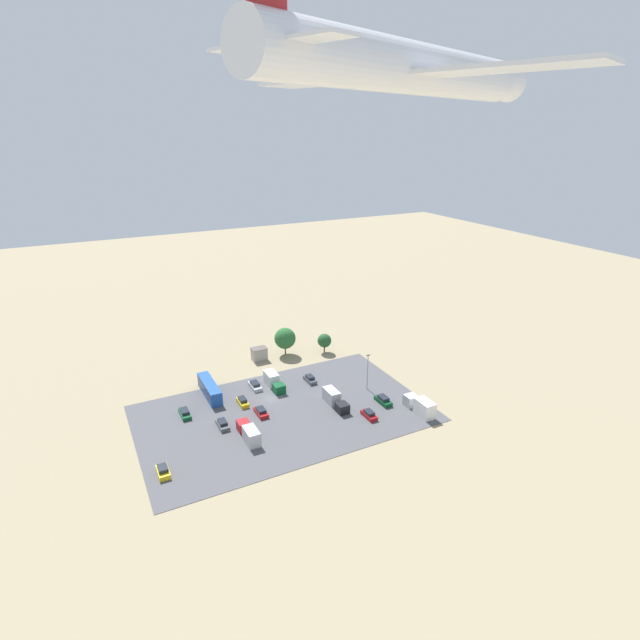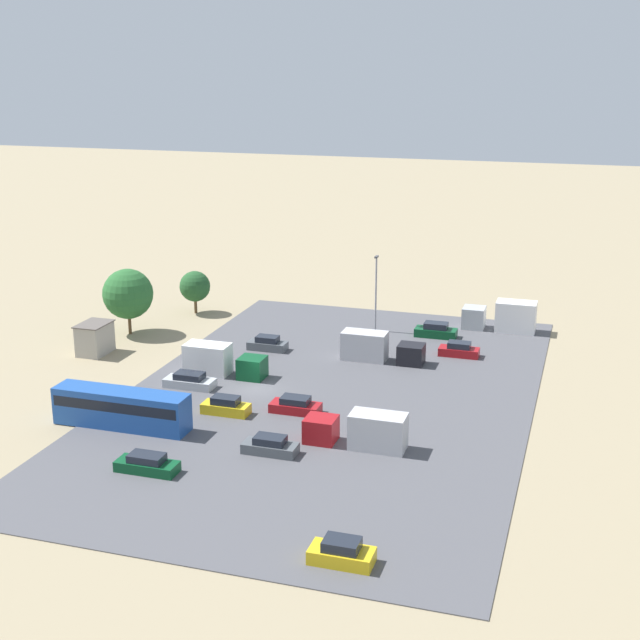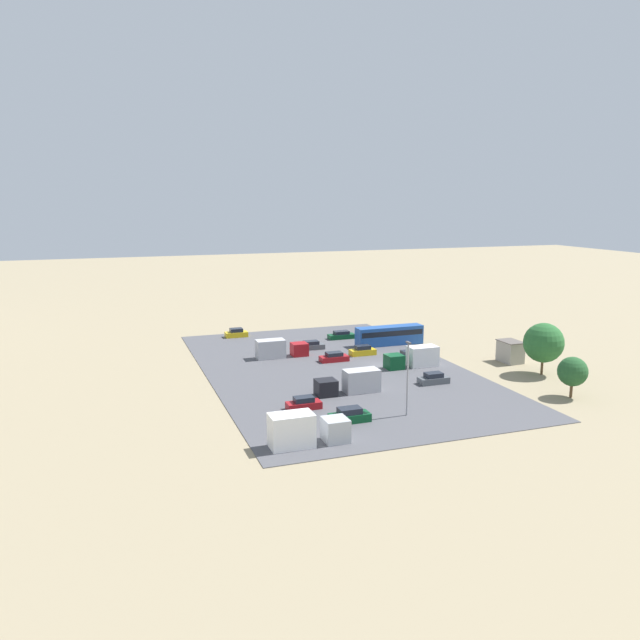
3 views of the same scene
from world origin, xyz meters
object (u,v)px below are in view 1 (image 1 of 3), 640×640
parked_car_0 (310,379)px  airplane (416,69)px  parked_car_8 (383,400)px  bus (210,388)px  parked_car_1 (223,424)px  parked_truck_2 (273,381)px  parked_truck_3 (249,433)px  parked_car_7 (163,471)px  shed_building (259,354)px  parked_car_4 (369,415)px  parked_car_5 (255,385)px  parked_truck_0 (421,406)px  parked_car_3 (261,412)px  parked_truck_1 (334,399)px  parked_car_6 (243,402)px  parked_car_2 (185,413)px

parked_car_0 → airplane: bearing=-105.6°
parked_car_8 → airplane: 75.50m
bus → parked_car_1: bearing=84.8°
parked_car_0 → parked_truck_2: (8.62, -1.68, 0.74)m
parked_car_0 → parked_truck_3: bearing=-142.7°
parked_car_7 → airplane: (-22.67, 34.83, 60.55)m
shed_building → parked_car_4: shed_building is taller
bus → airplane: size_ratio=0.29×
parked_car_5 → parked_truck_0: parked_truck_0 is taller
parked_car_3 → parked_car_8: bearing=163.0°
parked_truck_0 → parked_truck_1: 18.37m
parked_car_6 → parked_car_7: parked_car_7 is taller
parked_car_1 → parked_truck_2: parked_truck_2 is taller
parked_car_3 → parked_car_5: same height
parked_truck_1 → parked_car_5: bearing=-49.8°
parked_car_1 → parked_truck_2: size_ratio=0.54×
parked_truck_2 → parked_truck_3: bearing=55.3°
parked_truck_0 → parked_car_8: bearing=124.6°
parked_car_1 → parked_car_4: (-28.20, 10.45, 0.04)m
shed_building → parked_truck_0: parked_truck_0 is taller
parked_car_0 → parked_car_7: 42.22m
parked_car_5 → parked_truck_1: bearing=130.2°
parked_car_3 → parked_truck_0: parked_truck_0 is taller
parked_car_2 → parked_car_5: bearing=15.2°
parked_car_2 → parked_car_3: parked_car_3 is taller
parked_truck_3 → parked_car_7: bearing=-169.2°
bus → parked_car_8: size_ratio=2.57×
parked_car_1 → parked_truck_3: size_ratio=0.53×
bus → parked_car_6: bus is taller
parked_car_1 → parked_car_5: size_ratio=0.91×
parked_car_0 → parked_car_5: size_ratio=0.86×
parked_car_1 → parked_car_2: (5.80, -7.68, -0.00)m
parked_car_1 → parked_truck_2: (-15.53, -11.00, 0.78)m
bus → parked_car_3: bus is taller
parked_car_2 → parked_car_7: 19.06m
bus → parked_truck_0: size_ratio=1.44×
parked_truck_3 → parked_car_3: bearing=54.8°
parked_car_4 → parked_truck_3: (24.82, -3.93, 0.71)m
parked_car_0 → parked_truck_2: bearing=169.0°
parked_car_0 → parked_car_3: size_ratio=0.94×
parked_car_0 → parked_car_1: size_ratio=0.95×
parked_car_7 → parked_truck_1: 38.41m
parked_car_2 → airplane: bearing=-74.0°
parked_car_5 → parked_truck_2: bearing=161.3°
parked_car_0 → parked_car_7: size_ratio=1.03×
parked_car_3 → parked_truck_0: size_ratio=0.54×
parked_car_7 → parked_car_8: 47.67m
parked_truck_1 → parked_truck_3: size_ratio=1.03×
parked_car_6 → parked_car_7: (19.98, 16.26, 0.00)m
parked_truck_0 → airplane: size_ratio=0.20×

